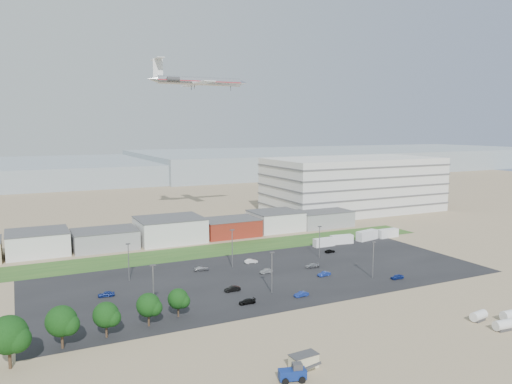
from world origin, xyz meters
TOP-DOWN VIEW (x-y plane):
  - ground at (0.00, 0.00)m, footprint 700.00×700.00m
  - parking_lot at (5.00, 20.00)m, footprint 120.00×50.00m
  - grass_strip at (0.00, 52.00)m, footprint 160.00×16.00m
  - hills_backdrop at (40.00, 315.00)m, footprint 700.00×200.00m
  - building_row at (-17.00, 71.00)m, footprint 170.00×20.00m
  - parking_garage at (90.00, 95.00)m, footprint 80.00×40.00m
  - portable_shed at (-12.67, -28.22)m, footprint 4.92×2.80m
  - telehandler at (-16.45, -31.06)m, footprint 7.21×4.03m
  - storage_tank_nw at (29.83, -26.66)m, footprint 3.98×2.41m
  - storage_tank_ne at (35.65, -29.57)m, footprint 4.29×2.31m
  - storage_tank_sw at (30.06, -32.15)m, footprint 4.02×2.28m
  - box_trailer_a at (37.50, 40.97)m, footprint 7.33×2.36m
  - box_trailer_b at (45.14, 41.60)m, footprint 8.03×3.46m
  - box_trailer_c at (56.41, 42.37)m, footprint 9.17×4.73m
  - box_trailer_d at (65.69, 42.30)m, footprint 8.19×2.83m
  - tree_far_left at (-55.79, -7.31)m, footprint 6.74×6.74m
  - tree_left at (-47.42, -3.04)m, footprint 5.92×5.92m
  - tree_mid at (-39.56, -1.70)m, footprint 5.16×5.16m
  - tree_right at (-31.11, 0.17)m, footprint 5.06×5.06m
  - tree_near at (-24.40, 2.26)m, footprint 4.56×4.56m
  - lightpole_front_l at (-28.48, 6.30)m, footprint 1.25×0.52m
  - lightpole_front_m at (0.11, 7.11)m, footprint 1.17×0.49m
  - lightpole_front_r at (29.44, 6.11)m, footprint 1.14×0.47m
  - lightpole_back_l at (-28.33, 31.74)m, footprint 1.15×0.48m
  - lightpole_back_m at (0.38, 31.37)m, footprint 1.27×0.53m
  - lightpole_back_r at (28.22, 29.52)m, footprint 1.13×0.47m
  - airliner at (16.19, 100.44)m, footprint 42.90×29.33m
  - parked_car_1 at (18.85, 12.97)m, footprint 3.74×1.56m
  - parked_car_2 at (34.47, 2.45)m, footprint 3.64×1.57m
  - parked_car_3 at (-8.33, 2.92)m, footprint 3.92×1.69m
  - parked_car_4 at (-7.88, 12.20)m, footprint 3.89×1.36m
  - parked_car_5 at (-35.74, 21.68)m, footprint 3.95×1.97m
  - parked_car_6 at (-8.58, 31.97)m, footprint 4.41×2.14m
  - parked_car_7 at (6.29, 22.04)m, footprint 3.72×1.51m
  - parked_car_8 at (34.45, 33.00)m, footprint 3.48×1.57m
  - parked_car_11 at (6.98, 32.94)m, footprint 3.86×1.60m
  - parked_car_12 at (20.33, 21.17)m, footprint 4.31×2.04m
  - parked_car_13 at (5.05, 1.79)m, footprint 3.62×1.41m

SIDE VIEW (x-z plane):
  - ground at x=0.00m, z-range 0.00..0.00m
  - parking_lot at x=5.00m, z-range 0.00..0.01m
  - grass_strip at x=0.00m, z-range 0.00..0.02m
  - parked_car_3 at x=-8.33m, z-range 0.00..1.12m
  - parked_car_8 at x=34.45m, z-range 0.00..1.16m
  - parked_car_13 at x=5.05m, z-range 0.00..1.17m
  - parked_car_7 at x=6.29m, z-range 0.00..1.20m
  - parked_car_1 at x=18.85m, z-range 0.00..1.20m
  - parked_car_12 at x=20.33m, z-range 0.00..1.21m
  - parked_car_2 at x=34.47m, z-range 0.00..1.22m
  - parked_car_6 at x=-8.58m, z-range 0.00..1.24m
  - parked_car_11 at x=6.98m, z-range 0.00..1.24m
  - parked_car_4 at x=-7.88m, z-range 0.00..1.28m
  - parked_car_5 at x=-35.74m, z-range 0.00..1.29m
  - storage_tank_nw at x=29.83m, z-range 0.00..2.25m
  - storage_tank_sw at x=30.06m, z-range 0.00..2.31m
  - portable_shed at x=-12.67m, z-range 0.00..2.40m
  - storage_tank_ne at x=35.65m, z-range 0.00..2.51m
  - box_trailer_a at x=37.50m, z-range 0.00..2.74m
  - telehandler at x=-16.45m, z-range 0.00..2.85m
  - box_trailer_b at x=45.14m, z-range 0.00..2.92m
  - box_trailer_d at x=65.69m, z-range 0.00..3.04m
  - box_trailer_c at x=56.41m, z-range 0.00..3.29m
  - tree_near at x=-24.40m, z-range 0.00..6.84m
  - tree_right at x=-31.11m, z-range 0.00..7.60m
  - tree_mid at x=-39.56m, z-range 0.00..7.74m
  - building_row at x=-17.00m, z-range 0.00..8.00m
  - tree_left at x=-47.42m, z-range 0.00..8.87m
  - hills_backdrop at x=40.00m, z-range 0.00..9.00m
  - lightpole_back_r at x=28.22m, z-range 0.00..9.64m
  - lightpole_front_r at x=29.44m, z-range 0.00..9.65m
  - lightpole_back_l at x=-28.33m, z-range 0.00..9.74m
  - lightpole_front_m at x=0.11m, z-range 0.00..9.96m
  - tree_far_left at x=-55.79m, z-range 0.00..10.11m
  - lightpole_front_l at x=-28.48m, z-range 0.00..10.62m
  - lightpole_back_m at x=0.38m, z-range 0.00..10.83m
  - parking_garage at x=90.00m, z-range 0.00..25.00m
  - airliner at x=16.19m, z-range 51.41..64.06m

